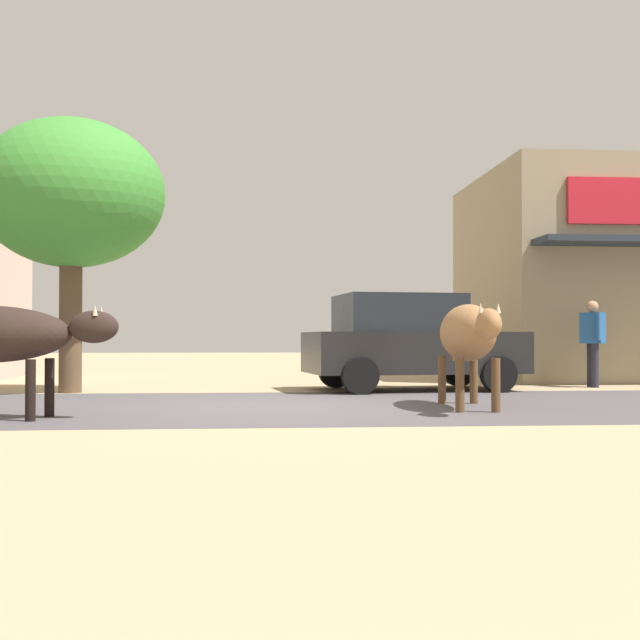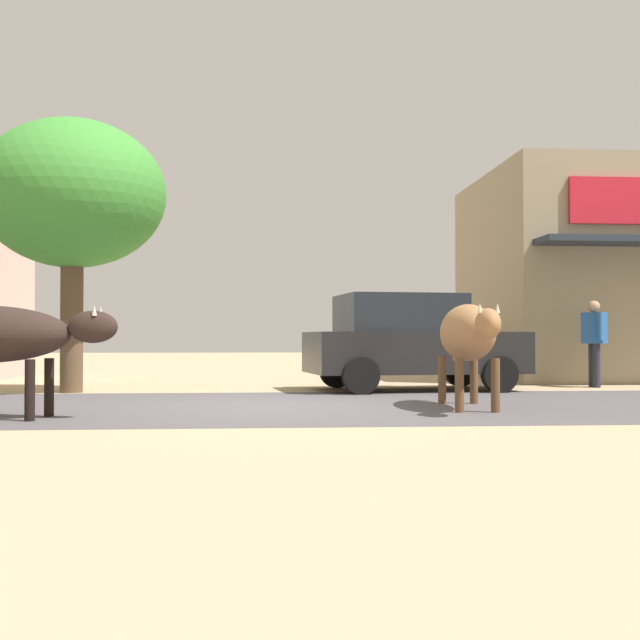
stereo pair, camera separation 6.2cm
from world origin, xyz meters
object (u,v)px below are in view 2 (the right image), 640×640
object	(u,v)px
parked_hatchback_car	(410,341)
cow_far_dark	(468,334)
pedestrian_by_shop	(594,337)
roadside_tree	(73,195)

from	to	relation	value
parked_hatchback_car	cow_far_dark	bearing A→B (deg)	-89.19
parked_hatchback_car	pedestrian_by_shop	xyz separation A→B (m)	(3.51, 0.55, 0.08)
roadside_tree	parked_hatchback_car	world-z (taller)	roadside_tree
roadside_tree	pedestrian_by_shop	world-z (taller)	roadside_tree
roadside_tree	parked_hatchback_car	size ratio (longest dim) A/B	1.19
parked_hatchback_car	pedestrian_by_shop	size ratio (longest dim) A/B	2.40
parked_hatchback_car	cow_far_dark	distance (m)	3.70
parked_hatchback_car	cow_far_dark	world-z (taller)	parked_hatchback_car
cow_far_dark	parked_hatchback_car	bearing A→B (deg)	90.81
parked_hatchback_car	cow_far_dark	xyz separation A→B (m)	(0.05, -3.69, 0.11)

